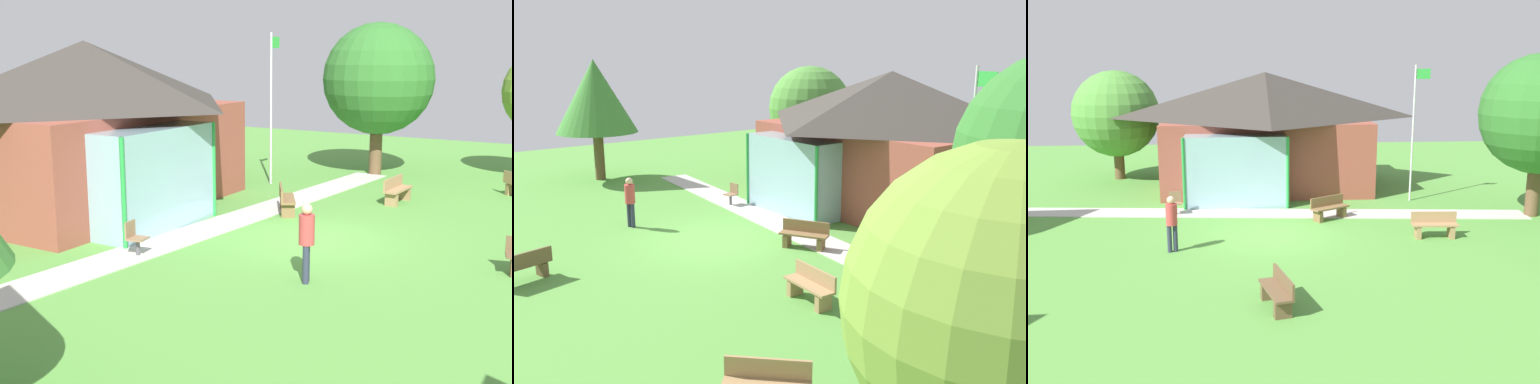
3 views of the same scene
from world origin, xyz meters
TOP-DOWN VIEW (x-y plane):
  - ground_plane at (0.00, 0.00)m, footprint 44.00×44.00m
  - pavilion at (0.13, 7.83)m, footprint 9.92×8.09m
  - footpath at (0.00, 2.86)m, footprint 19.59×3.14m
  - flagpole at (6.07, 4.54)m, footprint 0.64×0.08m
  - bench_rear_near_path at (2.24, 1.91)m, footprint 1.52×1.14m
  - bench_mid_right at (5.34, -0.57)m, footprint 1.52×0.53m
  - bench_front_center at (-0.16, -5.70)m, footprint 0.77×1.56m
  - patio_chair_west at (-3.45, 3.04)m, footprint 0.51×0.51m
  - visitor_strolling_lawn at (-3.07, -1.38)m, footprint 0.34×0.34m
  - tree_behind_pavilion_left at (-6.93, 10.14)m, footprint 4.14×4.14m
  - tree_far_east at (12.18, -4.06)m, footprint 3.34×3.34m
  - tree_west_hedge at (-11.27, 0.74)m, footprint 3.73×3.73m

SIDE VIEW (x-z plane):
  - ground_plane at x=0.00m, z-range 0.00..0.00m
  - footpath at x=0.00m, z-range 0.00..0.03m
  - bench_rear_near_path at x=2.24m, z-range -0.02..0.82m
  - bench_mid_right at x=5.34m, z-range -0.02..0.82m
  - bench_front_center at x=-0.16m, z-range -0.02..0.82m
  - patio_chair_west at x=-3.45m, z-range -0.01..0.85m
  - visitor_strolling_lawn at x=-3.07m, z-range 0.15..1.89m
  - pavilion at x=0.13m, z-range 0.11..5.31m
  - flagpole at x=6.07m, z-range 0.29..5.82m
  - tree_behind_pavilion_left at x=-6.93m, z-range 0.55..5.82m
  - tree_far_east at x=12.18m, z-range 0.83..5.87m
  - tree_west_hedge at x=-11.27m, z-range 1.10..6.70m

